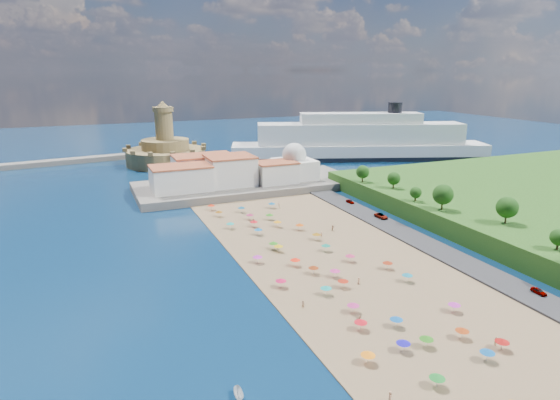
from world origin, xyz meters
name	(u,v)px	position (x,y,z in m)	size (l,w,h in m)	color
ground	(303,254)	(0.00, 0.00, 0.00)	(700.00, 700.00, 0.00)	#071938
terrace	(248,185)	(10.00, 73.00, 1.50)	(90.00, 36.00, 3.00)	#59544C
jetty	(178,174)	(-12.00, 108.00, 1.20)	(18.00, 70.00, 2.40)	#59544C
waterfront_buildings	(216,172)	(-3.05, 73.64, 7.88)	(57.00, 29.00, 11.00)	silver
domed_building	(294,164)	(30.00, 71.00, 8.97)	(16.00, 16.00, 15.00)	silver
fortress	(166,152)	(-12.00, 138.00, 6.68)	(40.00, 40.00, 32.40)	olive
cruise_ship	(360,142)	(88.69, 112.90, 9.04)	(138.48, 67.38, 30.54)	black
beach_parasols	(322,265)	(-1.14, -12.89, 2.15)	(30.32, 116.67, 2.20)	gray
beachgoers	(329,262)	(2.47, -9.96, 1.14)	(30.80, 99.56, 1.86)	tan
parked_cars	(395,222)	(36.00, 9.00, 1.37)	(2.59, 81.03, 1.44)	gray
hillside_trees	(468,204)	(49.04, -6.76, 10.08)	(16.16, 109.57, 7.92)	#382314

